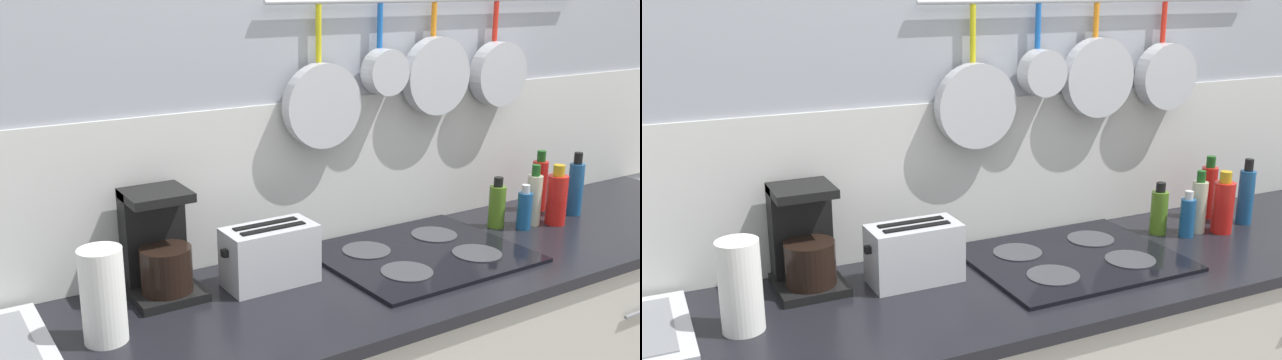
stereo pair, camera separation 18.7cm
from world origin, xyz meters
TOP-DOWN VIEW (x-y plane):
  - wall_back at (0.00, 0.36)m, footprint 7.20×0.15m
  - countertop at (0.00, 0.00)m, footprint 3.03×0.64m
  - paper_towel_roll at (-0.84, 0.02)m, footprint 0.10×0.10m
  - coffee_maker at (-0.63, 0.22)m, footprint 0.18×0.21m
  - toaster at (-0.35, 0.12)m, footprint 0.27×0.13m
  - cooktop at (0.15, 0.05)m, footprint 0.61×0.50m
  - bottle_vinegar at (0.54, 0.13)m, footprint 0.06×0.06m
  - bottle_cooking_wine at (0.61, 0.07)m, footprint 0.05×0.05m
  - bottle_olive_oil at (0.67, 0.08)m, footprint 0.05×0.05m
  - bottle_dish_soap at (0.74, 0.05)m, footprint 0.07×0.07m
  - bottle_sesame_oil at (0.82, 0.19)m, footprint 0.06×0.06m
  - bottle_hot_sauce at (0.89, 0.08)m, footprint 0.05×0.05m

SIDE VIEW (x-z plane):
  - countertop at x=0.00m, z-range 0.89..0.93m
  - cooktop at x=0.15m, z-range 0.93..0.94m
  - bottle_cooking_wine at x=0.61m, z-range 0.92..1.08m
  - bottle_vinegar at x=0.54m, z-range 0.92..1.09m
  - toaster at x=-0.35m, z-range 0.93..1.10m
  - bottle_dish_soap at x=0.74m, z-range 0.92..1.13m
  - bottle_olive_oil at x=0.67m, z-range 0.92..1.13m
  - bottle_sesame_oil at x=0.82m, z-range 0.91..1.14m
  - bottle_hot_sauce at x=0.89m, z-range 0.91..1.15m
  - paper_towel_roll at x=-0.84m, z-range 0.93..1.16m
  - coffee_maker at x=-0.63m, z-range 0.90..1.19m
  - wall_back at x=0.00m, z-range -0.02..2.58m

